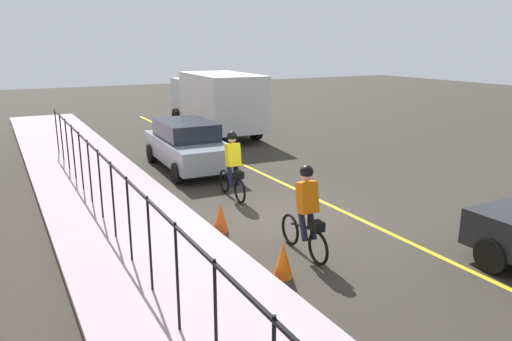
{
  "coord_description": "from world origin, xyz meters",
  "views": [
    {
      "loc": [
        -9.3,
        5.73,
        4.04
      ],
      "look_at": [
        0.86,
        0.21,
        1.0
      ],
      "focal_mm": 34.03,
      "sensor_mm": 36.0,
      "label": 1
    }
  ],
  "objects_px": {
    "parked_sedan_rear": "(188,144)",
    "traffic_cone_far": "(283,260)",
    "cyclist_lead": "(233,165)",
    "box_truck_background": "(216,101)",
    "traffic_cone_near": "(220,217)",
    "cyclist_follow": "(306,212)"
  },
  "relations": [
    {
      "from": "box_truck_background",
      "to": "traffic_cone_near",
      "type": "xyz_separation_m",
      "value": [
        -10.84,
        4.72,
        -1.22
      ]
    },
    {
      "from": "cyclist_lead",
      "to": "traffic_cone_near",
      "type": "relative_size",
      "value": 2.77
    },
    {
      "from": "cyclist_lead",
      "to": "traffic_cone_far",
      "type": "distance_m",
      "value": 4.71
    },
    {
      "from": "cyclist_follow",
      "to": "parked_sedan_rear",
      "type": "relative_size",
      "value": 0.41
    },
    {
      "from": "box_truck_background",
      "to": "cyclist_lead",
      "type": "bearing_deg",
      "value": 162.43
    },
    {
      "from": "cyclist_lead",
      "to": "cyclist_follow",
      "type": "distance_m",
      "value": 3.96
    },
    {
      "from": "parked_sedan_rear",
      "to": "box_truck_background",
      "type": "xyz_separation_m",
      "value": [
        5.27,
        -3.37,
        0.73
      ]
    },
    {
      "from": "cyclist_lead",
      "to": "parked_sedan_rear",
      "type": "distance_m",
      "value": 3.58
    },
    {
      "from": "parked_sedan_rear",
      "to": "traffic_cone_far",
      "type": "relative_size",
      "value": 6.69
    },
    {
      "from": "traffic_cone_near",
      "to": "traffic_cone_far",
      "type": "distance_m",
      "value": 2.53
    },
    {
      "from": "parked_sedan_rear",
      "to": "traffic_cone_near",
      "type": "height_order",
      "value": "parked_sedan_rear"
    },
    {
      "from": "cyclist_follow",
      "to": "cyclist_lead",
      "type": "bearing_deg",
      "value": -2.35
    },
    {
      "from": "cyclist_lead",
      "to": "parked_sedan_rear",
      "type": "relative_size",
      "value": 0.41
    },
    {
      "from": "parked_sedan_rear",
      "to": "traffic_cone_far",
      "type": "xyz_separation_m",
      "value": [
        -8.09,
        1.29,
        -0.49
      ]
    },
    {
      "from": "parked_sedan_rear",
      "to": "traffic_cone_far",
      "type": "distance_m",
      "value": 8.21
    },
    {
      "from": "box_truck_background",
      "to": "traffic_cone_far",
      "type": "xyz_separation_m",
      "value": [
        -13.36,
        4.66,
        -1.22
      ]
    },
    {
      "from": "cyclist_lead",
      "to": "box_truck_background",
      "type": "bearing_deg",
      "value": -18.72
    },
    {
      "from": "parked_sedan_rear",
      "to": "traffic_cone_far",
      "type": "bearing_deg",
      "value": -6.8
    },
    {
      "from": "box_truck_background",
      "to": "parked_sedan_rear",
      "type": "bearing_deg",
      "value": 151.17
    },
    {
      "from": "parked_sedan_rear",
      "to": "box_truck_background",
      "type": "relative_size",
      "value": 0.65
    },
    {
      "from": "traffic_cone_far",
      "to": "traffic_cone_near",
      "type": "bearing_deg",
      "value": 1.46
    },
    {
      "from": "traffic_cone_far",
      "to": "cyclist_follow",
      "type": "bearing_deg",
      "value": -56.73
    }
  ]
}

